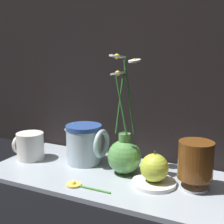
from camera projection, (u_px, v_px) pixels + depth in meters
ground_plane at (108, 178)px, 0.84m from camera, size 6.00×6.00×0.00m
shelf at (108, 176)px, 0.84m from camera, size 0.66×0.30×0.01m
vase_with_flowers at (124, 153)px, 0.83m from camera, size 0.11×0.10×0.32m
yellow_mug at (30, 146)px, 0.94m from camera, size 0.09×0.08×0.08m
ceramic_pitcher at (85, 142)px, 0.90m from camera, size 0.13×0.10×0.12m
tea_glass at (196, 162)px, 0.73m from camera, size 0.08×0.08×0.12m
saucer_plate at (154, 183)px, 0.77m from camera, size 0.11×0.11×0.01m
orange_fruit at (154, 168)px, 0.76m from camera, size 0.07×0.07×0.08m
loose_daisy at (79, 185)px, 0.76m from camera, size 0.12×0.04×0.01m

